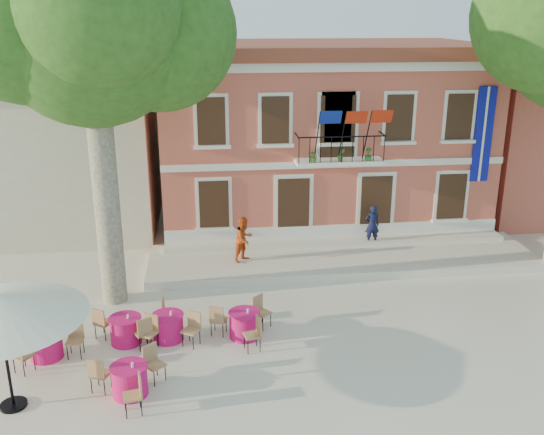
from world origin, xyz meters
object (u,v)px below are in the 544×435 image
Objects in this scene: pedestrian_navy at (372,225)px; pedestrian_orange at (244,239)px; cafe_table_2 at (46,343)px; cafe_table_3 at (168,326)px; plane_tree_west at (91,26)px; cafe_table_0 at (126,329)px; cafe_table_4 at (244,323)px; cafe_table_1 at (130,379)px.

pedestrian_orange is (-4.93, -1.13, 0.05)m from pedestrian_navy.
cafe_table_2 and cafe_table_3 have the same top height.
pedestrian_orange is 0.87× the size of cafe_table_2.
plane_tree_west reaches higher than cafe_table_3.
pedestrian_orange reaches higher than cafe_table_0.
pedestrian_navy reaches higher than cafe_table_4.
cafe_table_0 is at bearing 179.38° from cafe_table_4.
plane_tree_west is 6.17× the size of cafe_table_4.
cafe_table_0 and cafe_table_2 have the same top height.
cafe_table_0 is (-3.59, -4.79, -0.69)m from pedestrian_orange.
cafe_table_1 is at bearing -81.23° from cafe_table_0.
pedestrian_navy is (9.18, 3.19, -7.25)m from plane_tree_west.
cafe_table_0 is at bearing 98.77° from cafe_table_1.
cafe_table_4 is at bearing -0.62° from cafe_table_0.
cafe_table_4 is (3.93, -2.76, -7.88)m from plane_tree_west.
pedestrian_orange is 6.03m from cafe_table_0.
cafe_table_0 is 2.48m from cafe_table_1.
cafe_table_2 is 3.21m from cafe_table_3.
cafe_table_0 and cafe_table_4 have the same top height.
pedestrian_navy is 0.94× the size of pedestrian_orange.
cafe_table_1 and cafe_table_4 have the same top height.
cafe_table_2 is at bearing -174.48° from cafe_table_4.
pedestrian_orange is 7.76m from cafe_table_2.
cafe_table_0 is 1.00× the size of cafe_table_2.
cafe_table_0 is at bearing 15.24° from cafe_table_2.
pedestrian_navy is 10.39m from cafe_table_0.
cafe_table_3 is at bearing 2.45° from cafe_table_0.
plane_tree_west is at bearing 101.33° from cafe_table_1.
pedestrian_orange is (4.25, 2.06, -7.20)m from plane_tree_west.
pedestrian_orange reaches higher than cafe_table_2.
plane_tree_west is at bearing 67.76° from cafe_table_2.
cafe_table_2 is 5.29m from cafe_table_4.
pedestrian_orange is 4.88m from cafe_table_4.
cafe_table_1 is 3.77m from cafe_table_4.
cafe_table_1 is 0.98× the size of cafe_table_3.
plane_tree_west reaches higher than cafe_table_0.
cafe_table_0 is 1.00× the size of cafe_table_3.
plane_tree_west reaches higher than cafe_table_4.
plane_tree_west is 6.03× the size of cafe_table_2.
cafe_table_4 is (3.27, -0.04, 0.01)m from cafe_table_0.
cafe_table_0 is at bearing 35.68° from pedestrian_navy.
pedestrian_orange is at bearing 62.77° from cafe_table_3.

